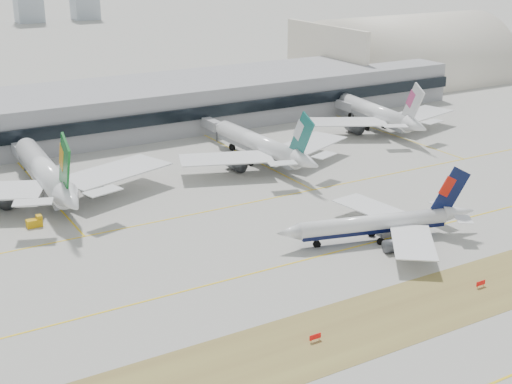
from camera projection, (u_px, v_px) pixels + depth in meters
ground at (270, 257)px, 148.30m from camera, size 3000.00×3000.00×0.00m
taxiing_airliner at (380, 224)px, 155.38m from camera, size 45.95×39.24×15.68m
widebody_eva at (46, 175)px, 180.24m from camera, size 64.42×63.00×22.98m
widebody_cathay at (262, 146)px, 207.41m from camera, size 56.48×55.17×20.13m
widebody_china_air at (377, 114)px, 244.90m from camera, size 57.07×56.25×20.50m
terminal at (92, 112)px, 239.15m from camera, size 280.00×43.10×15.00m
hangar at (402, 80)px, 331.50m from camera, size 91.00×60.00×60.00m
hold_sign_left at (315, 337)px, 116.81m from camera, size 2.20×0.15×1.35m
hold_sign_right at (481, 283)px, 134.95m from camera, size 2.20×0.15×1.35m
gse_b at (35, 222)px, 163.45m from camera, size 3.55×2.00×2.60m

